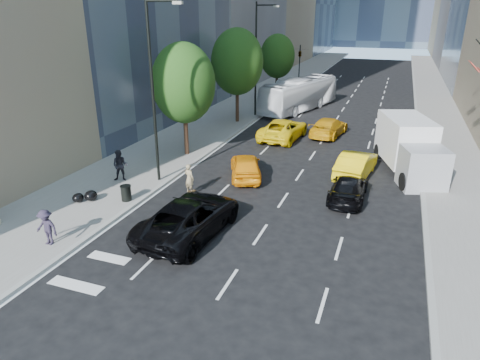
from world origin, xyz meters
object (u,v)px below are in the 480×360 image
at_px(skateboarder, 189,180).
at_px(trash_can, 126,193).
at_px(black_sedan_mercedes, 348,188).
at_px(city_bus, 300,94).
at_px(black_sedan_lincoln, 190,217).
at_px(box_truck, 409,147).

xyz_separation_m(skateboarder, trash_can, (-2.59, -2.16, -0.28)).
height_order(black_sedan_mercedes, trash_can, black_sedan_mercedes).
relative_size(skateboarder, city_bus, 0.14).
bearing_deg(black_sedan_lincoln, city_bus, -83.02).
xyz_separation_m(city_bus, box_truck, (10.31, -15.41, 0.06)).
relative_size(black_sedan_lincoln, city_bus, 0.52).
distance_m(city_bus, trash_can, 25.60).
distance_m(black_sedan_lincoln, city_bus, 27.22).
bearing_deg(box_truck, black_sedan_mercedes, -135.74).
bearing_deg(black_sedan_lincoln, trash_can, -17.35).
xyz_separation_m(skateboarder, black_sedan_lincoln, (2.01, -4.00, 0.01)).
xyz_separation_m(black_sedan_lincoln, trash_can, (-4.60, 1.84, -0.29)).
relative_size(black_sedan_lincoln, box_truck, 0.83).
bearing_deg(black_sedan_lincoln, black_sedan_mercedes, -130.27).
relative_size(black_sedan_lincoln, trash_can, 7.66).
relative_size(skateboarder, trash_can, 2.09).
bearing_deg(trash_can, city_bus, 82.36).
relative_size(black_sedan_lincoln, black_sedan_mercedes, 1.36).
height_order(skateboarder, black_sedan_mercedes, skateboarder).
bearing_deg(trash_can, box_truck, 35.95).
xyz_separation_m(box_truck, trash_can, (-13.71, -9.94, -1.11)).
bearing_deg(black_sedan_mercedes, city_bus, -69.92).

